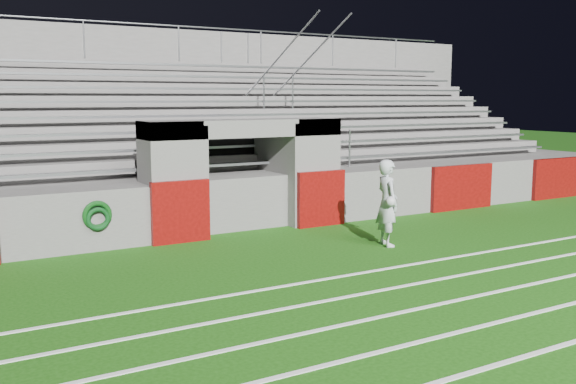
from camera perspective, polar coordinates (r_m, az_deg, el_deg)
ground at (r=12.32m, az=3.45°, el=-6.19°), size 90.00×90.00×0.00m
field_markings at (r=8.81m, az=22.32°, el=-12.77°), size 28.00×8.09×0.01m
stadium_structure at (r=19.13m, az=-9.92°, el=3.43°), size 26.00×8.48×5.42m
goalkeeper_with_ball at (r=13.59m, az=8.82°, el=-0.96°), size 0.57×0.75×1.83m
hose_coil at (r=13.40m, az=-16.58°, el=-2.10°), size 0.60×0.15×0.60m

